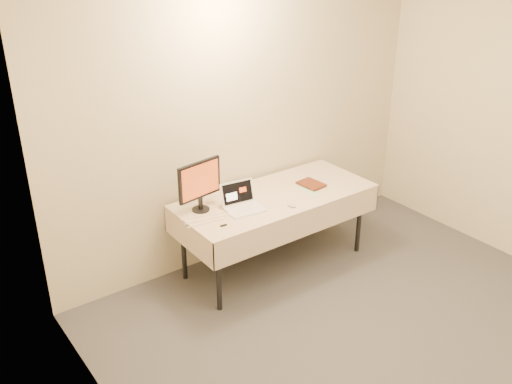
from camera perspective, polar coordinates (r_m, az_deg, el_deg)
back_wall at (r=5.33m, az=-0.97°, el=7.36°), size 4.00×0.10×2.70m
table at (r=5.24m, az=1.95°, el=-0.91°), size 1.86×0.81×0.74m
laptop at (r=4.95m, az=-1.43°, el=-1.06°), size 0.35×0.32×0.22m
monitor at (r=4.85m, az=-5.67°, el=0.97°), size 0.44×0.18×0.45m
book at (r=5.32m, az=4.91°, el=1.61°), size 0.18×0.04×0.25m
alarm_clock at (r=5.37m, az=-1.19°, el=0.77°), size 0.12×0.06×0.05m
clicker at (r=5.00m, az=3.58°, el=-1.37°), size 0.07×0.10×0.02m
paper_form at (r=5.33m, az=5.28°, el=0.20°), size 0.15×0.30×0.00m
usb_dongle at (r=4.69m, az=-3.27°, el=-3.35°), size 0.06×0.02×0.01m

